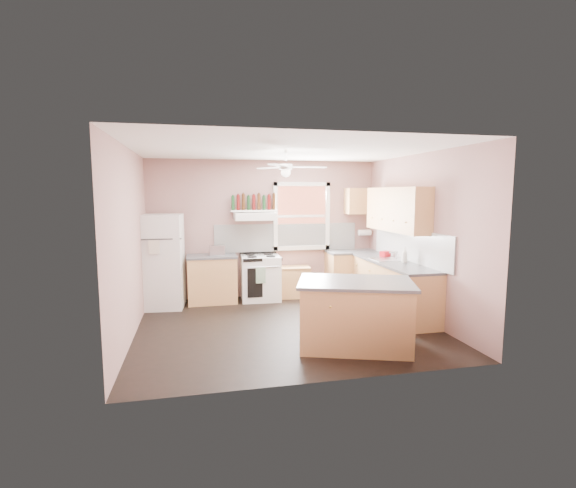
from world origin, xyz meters
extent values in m
plane|color=black|center=(0.00, 0.00, 0.00)|extent=(4.50, 4.50, 0.00)
plane|color=white|center=(0.00, 0.00, 2.70)|extent=(4.50, 4.50, 0.00)
cube|color=#936B66|center=(0.00, 2.02, 1.35)|extent=(4.50, 0.05, 2.70)
cube|color=#936B66|center=(2.27, 0.00, 1.35)|extent=(0.05, 4.00, 2.70)
cube|color=#936B66|center=(-2.27, 0.00, 1.35)|extent=(0.05, 4.00, 2.70)
cube|color=white|center=(0.45, 1.99, 1.18)|extent=(2.90, 0.03, 0.55)
cube|color=white|center=(2.23, 0.30, 1.18)|extent=(0.03, 2.60, 0.55)
cube|color=brown|center=(0.75, 1.98, 1.60)|extent=(1.00, 0.02, 1.20)
cube|color=white|center=(0.75, 1.96, 1.60)|extent=(1.16, 0.07, 1.36)
cube|color=white|center=(-1.94, 1.54, 0.84)|extent=(0.77, 0.75, 1.68)
cube|color=tan|center=(-1.06, 1.70, 0.43)|extent=(0.90, 0.60, 0.86)
cube|color=#434345|center=(-1.06, 1.70, 0.88)|extent=(0.92, 0.62, 0.04)
cube|color=silver|center=(-0.95, 1.70, 0.99)|extent=(0.30, 0.19, 0.18)
cube|color=white|center=(-0.14, 1.69, 0.43)|extent=(0.77, 0.68, 0.86)
cube|color=white|center=(-0.23, 1.75, 1.62)|extent=(0.78, 0.50, 0.14)
cube|color=white|center=(-0.23, 1.87, 1.72)|extent=(0.90, 0.26, 0.03)
cube|color=tan|center=(0.55, 1.75, 0.31)|extent=(0.65, 0.46, 0.61)
cube|color=tan|center=(1.75, 1.70, 0.43)|extent=(1.00, 0.60, 0.86)
cube|color=tan|center=(1.95, 0.30, 0.43)|extent=(0.60, 2.20, 0.86)
cube|color=#434345|center=(1.75, 1.70, 0.88)|extent=(1.02, 0.62, 0.04)
cube|color=#434345|center=(1.94, 0.30, 0.88)|extent=(0.62, 2.22, 0.04)
cube|color=silver|center=(1.94, 0.50, 0.90)|extent=(0.55, 0.45, 0.03)
cylinder|color=silver|center=(2.10, 0.50, 0.97)|extent=(0.03, 0.03, 0.14)
cube|color=tan|center=(2.08, 0.50, 1.78)|extent=(0.33, 1.80, 0.76)
cube|color=tan|center=(1.95, 1.83, 1.90)|extent=(0.60, 0.33, 0.52)
cylinder|color=white|center=(2.07, 1.86, 1.25)|extent=(0.26, 0.12, 0.12)
cube|color=tan|center=(0.72, -1.06, 0.43)|extent=(1.63, 1.31, 0.86)
cube|color=#434345|center=(0.72, -1.06, 0.88)|extent=(1.74, 1.41, 0.04)
cylinder|color=white|center=(0.00, 0.00, 2.45)|extent=(0.20, 0.20, 0.08)
imported|color=silver|center=(2.06, 0.13, 1.03)|extent=(0.14, 0.14, 0.26)
cube|color=#B30F18|center=(2.06, 0.86, 0.95)|extent=(0.21, 0.18, 0.10)
cylinder|color=#143819|center=(-0.63, 1.87, 1.87)|extent=(0.06, 0.06, 0.27)
cylinder|color=#590F0F|center=(-0.53, 1.87, 1.88)|extent=(0.06, 0.06, 0.29)
cylinder|color=#3F230F|center=(-0.43, 1.87, 1.89)|extent=(0.06, 0.06, 0.31)
cylinder|color=#143819|center=(-0.33, 1.87, 1.87)|extent=(0.06, 0.06, 0.27)
cylinder|color=#590F0F|center=(-0.23, 1.87, 1.88)|extent=(0.06, 0.06, 0.29)
cylinder|color=#3F230F|center=(-0.13, 1.87, 1.89)|extent=(0.06, 0.06, 0.31)
cylinder|color=#143819|center=(-0.03, 1.87, 1.87)|extent=(0.06, 0.06, 0.27)
cylinder|color=#590F0F|center=(0.07, 1.87, 1.88)|extent=(0.06, 0.06, 0.29)
cylinder|color=#3F230F|center=(0.17, 1.87, 1.89)|extent=(0.06, 0.06, 0.31)
camera|label=1|loc=(-1.33, -6.17, 2.06)|focal=26.00mm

